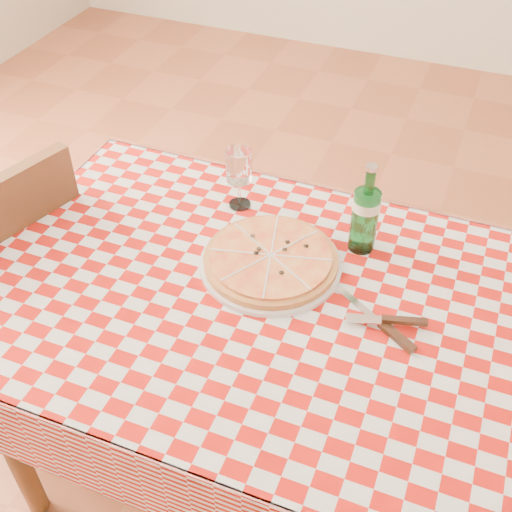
# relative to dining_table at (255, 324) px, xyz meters

# --- Properties ---
(dining_table) EXTENTS (1.20, 0.80, 0.75)m
(dining_table) POSITION_rel_dining_table_xyz_m (0.00, 0.00, 0.00)
(dining_table) COLOR brown
(dining_table) RESTS_ON ground
(tablecloth) EXTENTS (1.30, 0.90, 0.01)m
(tablecloth) POSITION_rel_dining_table_xyz_m (0.00, 0.00, 0.09)
(tablecloth) COLOR #A7100A
(tablecloth) RESTS_ON dining_table
(chair_far) EXTENTS (0.51, 0.51, 0.91)m
(chair_far) POSITION_rel_dining_table_xyz_m (-0.75, 0.01, -0.14)
(chair_far) COLOR brown
(chair_far) RESTS_ON ground
(pizza_plate) EXTENTS (0.41, 0.41, 0.04)m
(pizza_plate) POSITION_rel_dining_table_xyz_m (0.00, 0.10, 0.12)
(pizza_plate) COLOR gold
(pizza_plate) RESTS_ON tablecloth
(water_bottle) EXTENTS (0.08, 0.08, 0.24)m
(water_bottle) POSITION_rel_dining_table_xyz_m (0.18, 0.25, 0.22)
(water_bottle) COLOR #196627
(water_bottle) RESTS_ON tablecloth
(wine_glass) EXTENTS (0.07, 0.07, 0.17)m
(wine_glass) POSITION_rel_dining_table_xyz_m (-0.16, 0.29, 0.18)
(wine_glass) COLOR silver
(wine_glass) RESTS_ON tablecloth
(cutlery) EXTENTS (0.26, 0.22, 0.03)m
(cutlery) POSITION_rel_dining_table_xyz_m (0.29, 0.01, 0.11)
(cutlery) COLOR silver
(cutlery) RESTS_ON tablecloth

